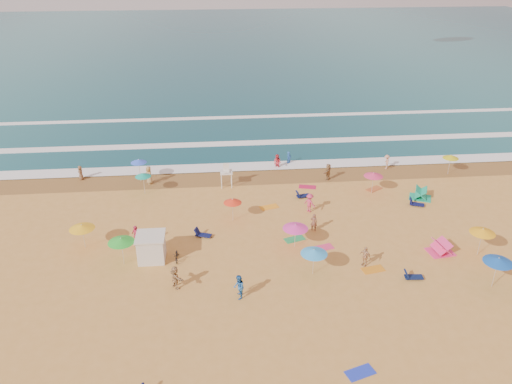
{
  "coord_description": "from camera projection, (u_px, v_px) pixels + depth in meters",
  "views": [
    {
      "loc": [
        -1.11,
        -34.64,
        22.15
      ],
      "look_at": [
        2.57,
        6.0,
        1.5
      ],
      "focal_mm": 35.0,
      "sensor_mm": 36.0,
      "label": 1
    }
  ],
  "objects": [
    {
      "name": "towels",
      "position": [
        216.0,
        249.0,
        39.95
      ],
      "size": [
        45.03,
        25.36,
        0.03
      ],
      "color": "red",
      "rests_on": "ground"
    },
    {
      "name": "loungers",
      "position": [
        321.0,
        255.0,
        38.94
      ],
      "size": [
        46.81,
        23.39,
        0.34
      ],
      "color": "#0E1947",
      "rests_on": "ground"
    },
    {
      "name": "beach_umbrellas",
      "position": [
        230.0,
        219.0,
        40.14
      ],
      "size": [
        63.1,
        29.38,
        0.72
      ],
      "color": "#ED5318",
      "rests_on": "ground"
    },
    {
      "name": "lifeguard_stand",
      "position": [
        226.0,
        177.0,
        49.76
      ],
      "size": [
        1.2,
        1.2,
        2.1
      ],
      "primitive_type": null,
      "color": "white",
      "rests_on": "ground"
    },
    {
      "name": "surf_foam",
      "position": [
        223.0,
        146.0,
        59.78
      ],
      "size": [
        200.0,
        18.7,
        0.05
      ],
      "color": "white",
      "rests_on": "ground"
    },
    {
      "name": "wet_sand",
      "position": [
        226.0,
        178.0,
        51.98
      ],
      "size": [
        220.0,
        220.0,
        0.0
      ],
      "primitive_type": "plane",
      "color": "olive",
      "rests_on": "ground"
    },
    {
      "name": "cabana_roof",
      "position": [
        150.0,
        236.0,
        37.85
      ],
      "size": [
        2.2,
        2.2,
        0.12
      ],
      "primitive_type": "cube",
      "color": "silver",
      "rests_on": "cabana"
    },
    {
      "name": "ocean",
      "position": [
        215.0,
        47.0,
        115.52
      ],
      "size": [
        220.0,
        140.0,
        0.18
      ],
      "primitive_type": "cube",
      "color": "#0C4756",
      "rests_on": "ground"
    },
    {
      "name": "cabana",
      "position": [
        151.0,
        248.0,
        38.33
      ],
      "size": [
        2.0,
        2.0,
        2.0
      ],
      "primitive_type": "cube",
      "color": "silver",
      "rests_on": "ground"
    },
    {
      "name": "beachgoers",
      "position": [
        212.0,
        214.0,
        43.43
      ],
      "size": [
        43.62,
        25.85,
        2.14
      ],
      "color": "tan",
      "rests_on": "ground"
    },
    {
      "name": "bicycle",
      "position": [
        177.0,
        255.0,
        38.49
      ],
      "size": [
        0.56,
        1.52,
        0.79
      ],
      "primitive_type": "imported",
      "rotation": [
        0.0,
        0.0,
        0.02
      ],
      "color": "black",
      "rests_on": "ground"
    },
    {
      "name": "popup_tents",
      "position": [
        430.0,
        216.0,
        43.52
      ],
      "size": [
        4.33,
        11.29,
        1.2
      ],
      "color": "#F2357B",
      "rests_on": "ground"
    },
    {
      "name": "ground",
      "position": [
        231.0,
        242.0,
        40.87
      ],
      "size": [
        220.0,
        220.0,
        0.0
      ],
      "primitive_type": "plane",
      "color": "gold",
      "rests_on": "ground"
    }
  ]
}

